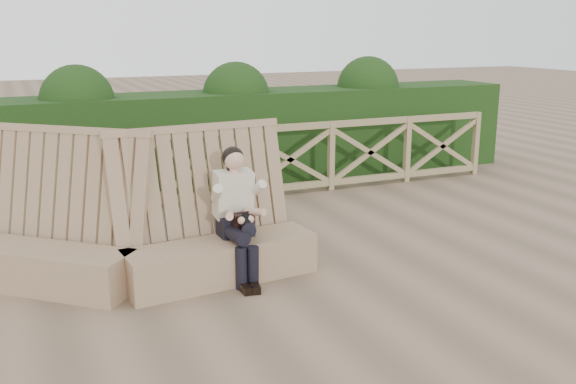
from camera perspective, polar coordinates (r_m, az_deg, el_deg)
name	(u,v)px	position (r m, az deg, el deg)	size (l,w,h in m)	color
ground	(301,290)	(6.40, 1.19, -8.68)	(60.00, 60.00, 0.00)	brown
bench	(131,244)	(6.68, -13.77, -4.55)	(3.61, 1.91, 1.55)	#7E6348
woman	(237,209)	(6.54, -4.56, -1.54)	(0.39, 0.83, 1.35)	black
guardrail	(200,167)	(9.39, -7.87, 2.20)	(10.10, 0.09, 1.10)	olive
hedge	(178,141)	(10.49, -9.74, 4.49)	(12.00, 1.20, 1.50)	black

